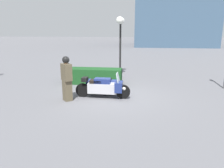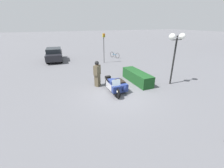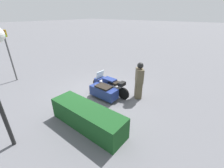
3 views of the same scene
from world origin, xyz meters
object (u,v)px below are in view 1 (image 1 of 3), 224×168
object	(u,v)px
police_motorcycle	(105,86)
hedge_bush_curbside	(93,76)
twin_lamp_post	(120,27)
officer_rider	(67,78)

from	to	relation	value
police_motorcycle	hedge_bush_curbside	distance (m)	2.46
police_motorcycle	twin_lamp_post	distance (m)	5.15
officer_rider	twin_lamp_post	bearing A→B (deg)	-149.40
hedge_bush_curbside	officer_rider	bearing A→B (deg)	-98.05
police_motorcycle	twin_lamp_post	world-z (taller)	twin_lamp_post
police_motorcycle	twin_lamp_post	xyz separation A→B (m)	(0.29, 4.40, 2.65)
officer_rider	twin_lamp_post	distance (m)	5.97
hedge_bush_curbside	twin_lamp_post	xyz separation A→B (m)	(1.32, 2.17, 2.68)
officer_rider	twin_lamp_post	xyz separation A→B (m)	(1.76, 5.30, 2.10)
police_motorcycle	hedge_bush_curbside	size ratio (longest dim) A/B	0.77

